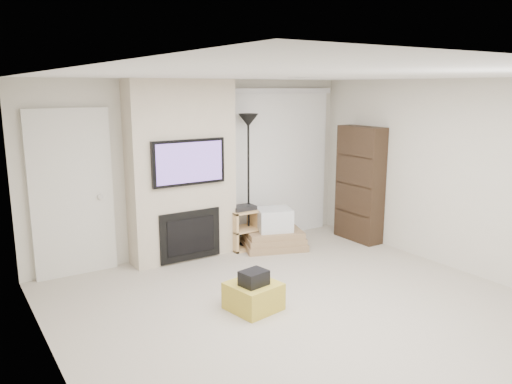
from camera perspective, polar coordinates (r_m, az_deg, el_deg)
floor at (r=5.46m, az=7.07°, el=-14.13°), size 5.00×5.50×0.00m
ceiling at (r=4.91m, az=7.83°, el=13.09°), size 5.00×5.50×0.00m
wall_back at (r=7.32m, az=-6.62°, el=2.87°), size 5.00×0.00×2.50m
wall_left at (r=3.96m, az=-21.51°, el=-5.66°), size 0.00×5.50×2.50m
wall_right at (r=6.90m, az=23.49°, el=1.41°), size 0.00×5.50×2.50m
hvac_vent at (r=5.79m, az=5.63°, el=12.92°), size 0.35×0.18×0.01m
ottoman at (r=5.57m, az=-0.29°, el=-11.80°), size 0.58×0.58×0.30m
black_bag at (r=5.43m, az=-0.25°, el=-9.79°), size 0.31×0.26×0.16m
fireplace_wall at (r=6.98m, az=-8.42°, el=2.27°), size 1.50×0.47×2.50m
entry_door at (r=6.73m, az=-20.29°, el=-0.28°), size 1.02×0.11×2.14m
vertical_blinds at (r=7.98m, az=2.60°, el=3.86°), size 1.98×0.10×2.37m
floor_lamp at (r=7.37m, az=-0.88°, el=5.63°), size 0.30×0.30×2.01m
av_stand at (r=7.50m, az=-1.50°, el=-3.91°), size 0.45×0.38×0.66m
box_stack at (r=7.56m, az=2.06°, el=-4.69°), size 1.08×0.95×0.61m
bookshelf at (r=7.98m, az=11.79°, el=0.90°), size 0.30×0.80×1.80m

